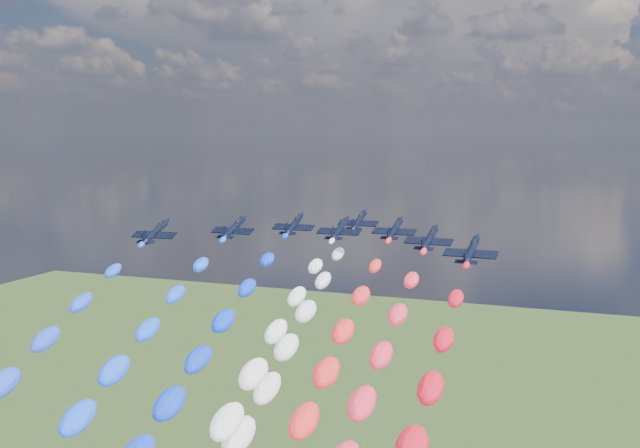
% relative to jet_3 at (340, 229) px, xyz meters
% --- Properties ---
extents(jet_0, '(9.90, 13.01, 6.67)m').
position_rel_jet_3_xyz_m(jet_0, '(-33.44, -17.60, 0.00)').
color(jet_0, black).
extents(jet_1, '(9.47, 12.71, 6.67)m').
position_rel_jet_3_xyz_m(jet_1, '(-21.48, -6.33, 0.00)').
color(jet_1, black).
extents(jet_2, '(9.47, 12.71, 6.67)m').
position_rel_jet_3_xyz_m(jet_2, '(-11.73, 3.42, 0.00)').
color(jet_2, black).
extents(jet_3, '(9.22, 12.53, 6.67)m').
position_rel_jet_3_xyz_m(jet_3, '(0.00, 0.00, 0.00)').
color(jet_3, black).
extents(jet_4, '(9.18, 12.50, 6.67)m').
position_rel_jet_3_xyz_m(jet_4, '(-0.60, 15.23, 0.00)').
color(jet_4, black).
extents(jet_5, '(9.59, 12.79, 6.67)m').
position_rel_jet_3_xyz_m(jet_5, '(10.74, 4.14, 0.00)').
color(jet_5, black).
extents(jet_6, '(9.91, 13.02, 6.67)m').
position_rel_jet_3_xyz_m(jet_6, '(20.44, -6.90, 0.00)').
color(jet_6, black).
extents(jet_7, '(9.84, 12.97, 6.67)m').
position_rel_jet_3_xyz_m(jet_7, '(30.21, -18.70, 0.00)').
color(jet_7, black).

